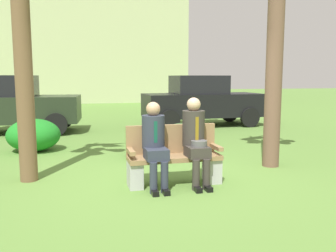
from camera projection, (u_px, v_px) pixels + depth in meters
The scene contains 10 objects.
ground_plane at pixel (168, 179), 5.85m from camera, with size 80.00×80.00×0.00m, color #5A8337.
park_bench at pixel (174, 158), 5.57m from camera, with size 1.42×0.44×0.90m.
seated_man_left at pixel (155, 140), 5.33m from camera, with size 0.34×0.72×1.27m.
seated_man_right at pixel (195, 137), 5.48m from camera, with size 0.34×0.72×1.33m.
shrub_near_bench at pixel (153, 141), 7.44m from camera, with size 1.08×0.99×0.67m, color #205533.
shrub_mid_lawn at pixel (34, 135), 8.01m from camera, with size 1.15×1.06×0.72m, color #1E7F22.
shrub_far_lawn at pixel (181, 134), 8.78m from camera, with size 0.84×0.77×0.53m, color #35532B.
parked_car_near at pixel (9, 105), 10.55m from camera, with size 4.03×2.01×1.68m.
parked_car_far at pixel (202, 101), 12.15m from camera, with size 3.93×1.78×1.68m.
building_backdrop at pixel (64, 11), 24.76m from camera, with size 16.26×7.74×12.14m.
Camera 1 is at (-1.39, -5.51, 1.64)m, focal length 38.78 mm.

